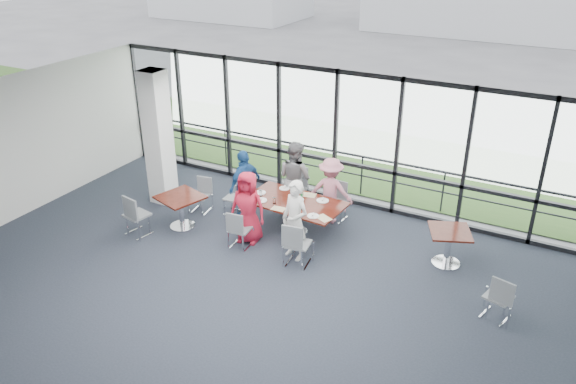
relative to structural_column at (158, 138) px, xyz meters
The scene contains 38 objects.
floor 4.96m from the structural_column, 39.81° to the right, with size 12.00×10.00×0.02m, color #212832.
ceiling 4.95m from the structural_column, 39.81° to the right, with size 12.00×10.00×0.04m, color white.
curtain_wall_back 4.12m from the structural_column, 29.05° to the left, with size 12.00×0.10×3.20m, color white.
structural_column is the anchor object (origin of this frame).
apron 8.04m from the structural_column, 62.78° to the left, with size 80.00×70.00×0.02m, color slate.
grass_strip 6.36m from the structural_column, 54.25° to the left, with size 80.00×5.00×0.01m, color #355A23.
guard_rail 4.57m from the structural_column, 35.84° to the left, with size 0.06×0.06×12.00m, color #2D2D33.
main_table 3.65m from the structural_column, ahead, with size 2.17×1.29×0.75m.
side_table_left 1.77m from the structural_column, 35.43° to the right, with size 1.09×1.09×0.75m.
side_table_right 6.84m from the structural_column, ahead, with size 1.00×1.00×0.75m.
diner_near_left 3.01m from the structural_column, 13.22° to the right, with size 0.77×0.50×1.57m, color #B3182F.
diner_near_right 4.13m from the structural_column, 11.11° to the right, with size 0.61×0.45×1.67m, color silver.
diner_far_left 3.31m from the structural_column, 17.34° to the left, with size 0.84×0.52×1.74m, color slate.
diner_far_right 4.18m from the structural_column, 13.00° to the left, with size 0.99×0.51×1.53m, color #CD7586.
diner_end 2.34m from the structural_column, ahead, with size 0.95×0.52×1.63m, color navy.
chair_main_nl 3.20m from the structural_column, 18.79° to the right, with size 0.40×0.40×0.81m, color slate, non-canonical shape.
chair_main_nr 4.43m from the structural_column, 13.34° to the right, with size 0.45×0.45×0.91m, color slate, non-canonical shape.
chair_main_fl 3.40m from the structural_column, 20.80° to the left, with size 0.47×0.47×0.96m, color slate, non-canonical shape.
chair_main_fr 4.38m from the structural_column, 14.85° to the left, with size 0.42×0.42×0.85m, color slate, non-canonical shape.
chair_main_end 2.25m from the structural_column, ahead, with size 0.40×0.40×0.81m, color slate, non-canonical shape.
chair_spare_la 2.02m from the structural_column, 69.75° to the right, with size 0.46×0.46×0.95m, color slate, non-canonical shape.
chair_spare_lb 1.65m from the structural_column, ahead, with size 0.39×0.39×0.80m, color slate, non-canonical shape.
chair_spare_r 8.05m from the structural_column, ahead, with size 0.42×0.42×0.86m, color slate, non-canonical shape.
plate_nl 2.99m from the structural_column, ahead, with size 0.27×0.27×0.01m, color white.
plate_nr 4.25m from the structural_column, ahead, with size 0.24×0.24×0.01m, color white.
plate_fl 3.19m from the structural_column, 10.42° to the left, with size 0.24×0.24×0.01m, color white.
plate_fr 4.14m from the structural_column, ahead, with size 0.27×0.27×0.01m, color white.
plate_end 2.79m from the structural_column, ahead, with size 0.25×0.25×0.01m, color white.
tumbler_a 3.28m from the structural_column, ahead, with size 0.07×0.07×0.14m, color white.
tumbler_b 3.91m from the structural_column, ahead, with size 0.07×0.07×0.15m, color white.
tumbler_c 3.65m from the structural_column, ahead, with size 0.07×0.07×0.14m, color white.
tumbler_d 2.86m from the structural_column, ahead, with size 0.07×0.07×0.14m, color white.
menu_a 3.50m from the structural_column, ahead, with size 0.29×0.20×0.00m, color silver.
menu_b 4.47m from the structural_column, ahead, with size 0.32×0.22×0.00m, color silver.
menu_c 3.78m from the structural_column, ahead, with size 0.33×0.23×0.00m, color silver.
condiment_caddy 3.70m from the structural_column, ahead, with size 0.10×0.07×0.04m, color black.
ketchup_bottle 3.63m from the structural_column, ahead, with size 0.06×0.06×0.18m, color maroon.
green_bottle 3.73m from the structural_column, ahead, with size 0.05×0.05×0.20m, color #1E7238.
Camera 1 is at (4.81, -6.40, 6.16)m, focal length 35.00 mm.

